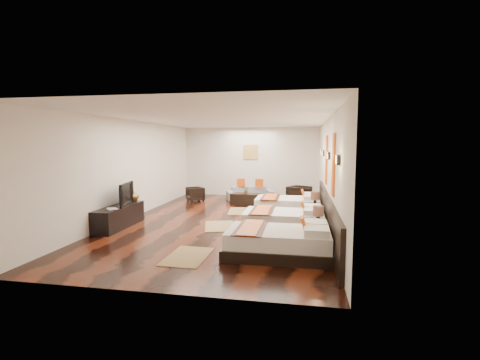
% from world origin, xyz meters
% --- Properties ---
extents(floor, '(5.50, 9.50, 0.01)m').
position_xyz_m(floor, '(0.00, 0.00, 0.00)').
color(floor, black).
rests_on(floor, ground).
extents(ceiling, '(5.50, 9.50, 0.01)m').
position_xyz_m(ceiling, '(0.00, 0.00, 2.80)').
color(ceiling, white).
rests_on(ceiling, floor).
extents(back_wall, '(5.50, 0.01, 2.80)m').
position_xyz_m(back_wall, '(0.00, 4.75, 1.40)').
color(back_wall, silver).
rests_on(back_wall, floor).
extents(left_wall, '(0.01, 9.50, 2.80)m').
position_xyz_m(left_wall, '(-2.75, 0.00, 1.40)').
color(left_wall, silver).
rests_on(left_wall, floor).
extents(right_wall, '(0.01, 9.50, 2.80)m').
position_xyz_m(right_wall, '(2.75, 0.00, 1.40)').
color(right_wall, silver).
rests_on(right_wall, floor).
extents(headboard_panel, '(0.08, 6.60, 0.90)m').
position_xyz_m(headboard_panel, '(2.71, -0.80, 0.45)').
color(headboard_panel, black).
rests_on(headboard_panel, floor).
extents(bed_near, '(2.03, 1.28, 0.77)m').
position_xyz_m(bed_near, '(1.70, -2.75, 0.26)').
color(bed_near, black).
rests_on(bed_near, floor).
extents(bed_mid, '(1.99, 1.25, 0.76)m').
position_xyz_m(bed_mid, '(1.70, -0.91, 0.26)').
color(bed_mid, black).
rests_on(bed_mid, floor).
extents(bed_far, '(1.99, 1.25, 0.76)m').
position_xyz_m(bed_far, '(1.70, 1.23, 0.26)').
color(bed_far, black).
rests_on(bed_far, floor).
extents(nightstand_a, '(0.42, 0.42, 0.83)m').
position_xyz_m(nightstand_a, '(2.44, -1.90, 0.29)').
color(nightstand_a, black).
rests_on(nightstand_a, floor).
extents(nightstand_b, '(0.43, 0.43, 0.86)m').
position_xyz_m(nightstand_b, '(2.44, 0.13, 0.30)').
color(nightstand_b, black).
rests_on(nightstand_b, floor).
extents(jute_mat_near, '(0.77, 1.21, 0.01)m').
position_xyz_m(jute_mat_near, '(-0.01, -3.14, 0.01)').
color(jute_mat_near, olive).
rests_on(jute_mat_near, floor).
extents(jute_mat_mid, '(1.04, 1.36, 0.01)m').
position_xyz_m(jute_mat_mid, '(0.01, -0.68, 0.01)').
color(jute_mat_mid, olive).
rests_on(jute_mat_mid, floor).
extents(jute_mat_far, '(0.90, 1.29, 0.01)m').
position_xyz_m(jute_mat_far, '(0.19, 1.38, 0.01)').
color(jute_mat_far, olive).
rests_on(jute_mat_far, floor).
extents(tv_console, '(0.50, 1.80, 0.55)m').
position_xyz_m(tv_console, '(-2.50, -1.24, 0.28)').
color(tv_console, black).
rests_on(tv_console, floor).
extents(tv, '(0.33, 1.02, 0.59)m').
position_xyz_m(tv, '(-2.45, -1.11, 0.84)').
color(tv, black).
rests_on(tv, tv_console).
extents(book, '(0.36, 0.37, 0.03)m').
position_xyz_m(book, '(-2.50, -1.77, 0.56)').
color(book, black).
rests_on(book, tv_console).
extents(figurine, '(0.38, 0.38, 0.35)m').
position_xyz_m(figurine, '(-2.50, -0.49, 0.72)').
color(figurine, brown).
rests_on(figurine, tv_console).
extents(sofa, '(1.89, 1.28, 0.51)m').
position_xyz_m(sofa, '(0.15, 3.61, 0.26)').
color(sofa, gray).
rests_on(sofa, floor).
extents(armchair_left, '(0.81, 0.81, 0.53)m').
position_xyz_m(armchair_left, '(-1.83, 2.98, 0.27)').
color(armchair_left, black).
rests_on(armchair_left, floor).
extents(armchair_right, '(0.96, 0.95, 0.64)m').
position_xyz_m(armchair_right, '(2.00, 3.11, 0.32)').
color(armchair_right, black).
rests_on(armchair_right, floor).
extents(coffee_table, '(1.04, 0.59, 0.40)m').
position_xyz_m(coffee_table, '(0.15, 2.56, 0.20)').
color(coffee_table, black).
rests_on(coffee_table, floor).
extents(table_plant, '(0.25, 0.23, 0.24)m').
position_xyz_m(table_plant, '(0.19, 2.50, 0.52)').
color(table_plant, '#2C551C').
rests_on(table_plant, coffee_table).
extents(orange_panel_a, '(0.04, 0.40, 1.30)m').
position_xyz_m(orange_panel_a, '(2.73, -1.90, 1.70)').
color(orange_panel_a, '#D86014').
rests_on(orange_panel_a, right_wall).
extents(orange_panel_b, '(0.04, 0.40, 1.30)m').
position_xyz_m(orange_panel_b, '(2.73, 0.30, 1.70)').
color(orange_panel_b, '#D86014').
rests_on(orange_panel_b, right_wall).
extents(sconce_near, '(0.07, 0.12, 0.18)m').
position_xyz_m(sconce_near, '(2.70, -3.00, 1.85)').
color(sconce_near, black).
rests_on(sconce_near, right_wall).
extents(sconce_mid, '(0.07, 0.12, 0.18)m').
position_xyz_m(sconce_mid, '(2.70, -0.80, 1.85)').
color(sconce_mid, black).
rests_on(sconce_mid, right_wall).
extents(sconce_far, '(0.07, 0.12, 0.18)m').
position_xyz_m(sconce_far, '(2.70, 1.40, 1.85)').
color(sconce_far, black).
rests_on(sconce_far, right_wall).
extents(sconce_lounge, '(0.07, 0.12, 0.18)m').
position_xyz_m(sconce_lounge, '(2.70, 2.30, 1.85)').
color(sconce_lounge, black).
rests_on(sconce_lounge, right_wall).
extents(gold_artwork, '(0.60, 0.04, 0.60)m').
position_xyz_m(gold_artwork, '(0.00, 4.73, 1.80)').
color(gold_artwork, '#AD873F').
rests_on(gold_artwork, back_wall).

